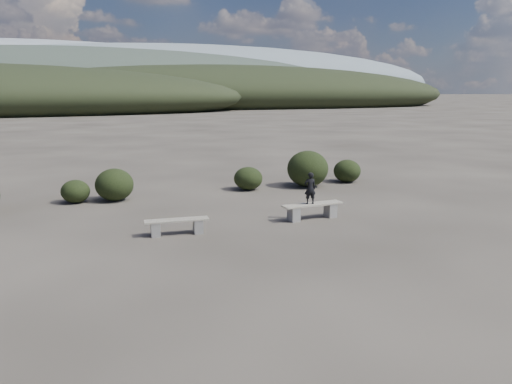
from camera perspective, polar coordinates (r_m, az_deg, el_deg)
name	(u,v)px	position (r m, az deg, el deg)	size (l,w,h in m)	color
ground	(284,277)	(10.55, 3.19, -9.69)	(1200.00, 1200.00, 0.00)	#322D27
bench_left	(177,225)	(13.62, -9.03, -3.78)	(1.74, 0.50, 0.43)	slate
bench_right	(312,210)	(15.17, 6.47, -2.01)	(1.94, 0.52, 0.48)	slate
seated_person	(310,188)	(14.98, 6.20, 0.44)	(0.35, 0.23, 0.96)	black
shrub_a	(75,191)	(18.36, -19.94, 0.07)	(0.98, 0.98, 0.80)	black
shrub_b	(114,185)	(18.27, -15.88, 0.81)	(1.33, 1.33, 1.14)	black
shrub_c	(248,178)	(19.55, -0.90, 1.56)	(1.13, 1.13, 0.90)	black
shrub_d	(308,169)	(20.29, 5.93, 2.67)	(1.67, 1.67, 1.46)	black
shrub_e	(347,171)	(21.57, 10.37, 2.39)	(1.15, 1.15, 0.96)	black
mountain_ridges	(59,80)	(348.14, -21.61, 11.79)	(500.00, 400.00, 56.00)	black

